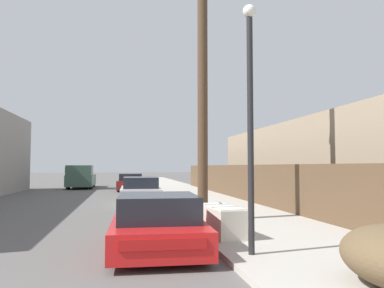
{
  "coord_description": "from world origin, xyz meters",
  "views": [
    {
      "loc": [
        1.31,
        -2.39,
        1.79
      ],
      "look_at": [
        3.59,
        9.99,
        2.54
      ],
      "focal_mm": 35.0,
      "sensor_mm": 36.0,
      "label": 1
    }
  ],
  "objects_px": {
    "discarded_fridge": "(221,220)",
    "utility_pole": "(203,66)",
    "parked_sports_car_red": "(157,224)",
    "pickup_truck": "(81,177)",
    "car_parked_far": "(131,182)",
    "street_lamp": "(250,108)",
    "car_parked_mid": "(140,191)"
  },
  "relations": [
    {
      "from": "discarded_fridge",
      "to": "utility_pole",
      "type": "distance_m",
      "value": 5.11
    },
    {
      "from": "parked_sports_car_red",
      "to": "pickup_truck",
      "type": "relative_size",
      "value": 0.76
    },
    {
      "from": "car_parked_far",
      "to": "street_lamp",
      "type": "height_order",
      "value": "street_lamp"
    },
    {
      "from": "parked_sports_car_red",
      "to": "utility_pole",
      "type": "height_order",
      "value": "utility_pole"
    },
    {
      "from": "car_parked_mid",
      "to": "car_parked_far",
      "type": "bearing_deg",
      "value": 92.46
    },
    {
      "from": "utility_pole",
      "to": "car_parked_mid",
      "type": "bearing_deg",
      "value": 103.71
    },
    {
      "from": "discarded_fridge",
      "to": "car_parked_mid",
      "type": "xyz_separation_m",
      "value": [
        -1.54,
        9.1,
        0.13
      ]
    },
    {
      "from": "discarded_fridge",
      "to": "car_parked_far",
      "type": "relative_size",
      "value": 0.39
    },
    {
      "from": "car_parked_far",
      "to": "utility_pole",
      "type": "bearing_deg",
      "value": -80.62
    },
    {
      "from": "discarded_fridge",
      "to": "pickup_truck",
      "type": "xyz_separation_m",
      "value": [
        -5.75,
        22.91,
        0.46
      ]
    },
    {
      "from": "car_parked_mid",
      "to": "street_lamp",
      "type": "relative_size",
      "value": 0.85
    },
    {
      "from": "utility_pole",
      "to": "street_lamp",
      "type": "height_order",
      "value": "utility_pole"
    },
    {
      "from": "discarded_fridge",
      "to": "parked_sports_car_red",
      "type": "distance_m",
      "value": 1.76
    },
    {
      "from": "utility_pole",
      "to": "car_parked_far",
      "type": "bearing_deg",
      "value": 96.32
    },
    {
      "from": "parked_sports_car_red",
      "to": "pickup_truck",
      "type": "distance_m",
      "value": 23.94
    },
    {
      "from": "car_parked_far",
      "to": "parked_sports_car_red",
      "type": "bearing_deg",
      "value": -86.5
    },
    {
      "from": "utility_pole",
      "to": "parked_sports_car_red",
      "type": "bearing_deg",
      "value": -118.41
    },
    {
      "from": "parked_sports_car_red",
      "to": "discarded_fridge",
      "type": "bearing_deg",
      "value": 24.22
    },
    {
      "from": "parked_sports_car_red",
      "to": "utility_pole",
      "type": "xyz_separation_m",
      "value": [
        1.7,
        3.14,
        4.4
      ]
    },
    {
      "from": "car_parked_mid",
      "to": "utility_pole",
      "type": "distance_m",
      "value": 8.08
    },
    {
      "from": "utility_pole",
      "to": "street_lamp",
      "type": "distance_m",
      "value": 4.93
    },
    {
      "from": "car_parked_mid",
      "to": "car_parked_far",
      "type": "xyz_separation_m",
      "value": [
        -0.23,
        10.07,
        -0.01
      ]
    },
    {
      "from": "utility_pole",
      "to": "street_lamp",
      "type": "xyz_separation_m",
      "value": [
        -0.02,
        -4.5,
        -2.02
      ]
    },
    {
      "from": "parked_sports_car_red",
      "to": "pickup_truck",
      "type": "xyz_separation_m",
      "value": [
        -4.12,
        23.58,
        0.39
      ]
    },
    {
      "from": "car_parked_far",
      "to": "utility_pole",
      "type": "distance_m",
      "value": 17.36
    },
    {
      "from": "street_lamp",
      "to": "utility_pole",
      "type": "bearing_deg",
      "value": 89.8
    },
    {
      "from": "car_parked_far",
      "to": "pickup_truck",
      "type": "bearing_deg",
      "value": 139.84
    },
    {
      "from": "car_parked_mid",
      "to": "utility_pole",
      "type": "bearing_deg",
      "value": -75.16
    },
    {
      "from": "discarded_fridge",
      "to": "pickup_truck",
      "type": "relative_size",
      "value": 0.32
    },
    {
      "from": "car_parked_mid",
      "to": "street_lamp",
      "type": "bearing_deg",
      "value": -80.68
    },
    {
      "from": "parked_sports_car_red",
      "to": "street_lamp",
      "type": "relative_size",
      "value": 0.87
    },
    {
      "from": "parked_sports_car_red",
      "to": "car_parked_mid",
      "type": "bearing_deg",
      "value": 91.53
    }
  ]
}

